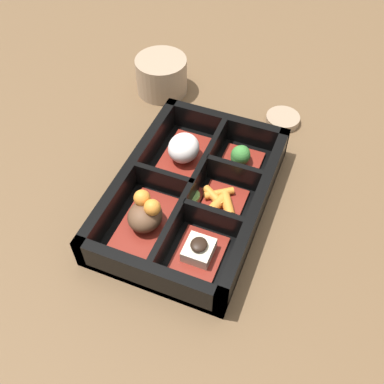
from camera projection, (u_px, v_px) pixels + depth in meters
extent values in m
plane|color=brown|center=(192.00, 204.00, 0.62)|extent=(3.00, 3.00, 0.00)
cube|color=black|center=(192.00, 201.00, 0.62)|extent=(0.29, 0.19, 0.01)
cube|color=black|center=(256.00, 212.00, 0.58)|extent=(0.29, 0.01, 0.05)
cube|color=black|center=(133.00, 174.00, 0.62)|extent=(0.29, 0.01, 0.05)
cube|color=black|center=(148.00, 276.00, 0.52)|extent=(0.01, 0.19, 0.05)
cube|color=black|center=(225.00, 128.00, 0.68)|extent=(0.01, 0.19, 0.05)
cube|color=black|center=(194.00, 193.00, 0.60)|extent=(0.26, 0.01, 0.05)
cube|color=black|center=(213.00, 221.00, 0.57)|extent=(0.01, 0.08, 0.05)
cube|color=black|center=(234.00, 176.00, 0.62)|extent=(0.01, 0.08, 0.05)
cube|color=black|center=(165.00, 184.00, 0.61)|extent=(0.01, 0.08, 0.05)
cube|color=maroon|center=(146.00, 225.00, 0.58)|extent=(0.11, 0.06, 0.01)
ellipsoid|color=brown|center=(145.00, 216.00, 0.57)|extent=(0.05, 0.04, 0.03)
sphere|color=orange|center=(152.00, 207.00, 0.55)|extent=(0.02, 0.02, 0.02)
sphere|color=orange|center=(142.00, 198.00, 0.56)|extent=(0.02, 0.02, 0.02)
cube|color=maroon|center=(184.00, 159.00, 0.66)|extent=(0.11, 0.06, 0.01)
ellipsoid|color=silver|center=(184.00, 148.00, 0.64)|extent=(0.05, 0.04, 0.04)
cube|color=maroon|center=(199.00, 255.00, 0.55)|extent=(0.07, 0.06, 0.01)
cube|color=beige|center=(199.00, 250.00, 0.54)|extent=(0.04, 0.03, 0.02)
ellipsoid|color=black|center=(199.00, 245.00, 0.53)|extent=(0.02, 0.02, 0.01)
cube|color=maroon|center=(222.00, 203.00, 0.60)|extent=(0.06, 0.06, 0.01)
cylinder|color=orange|center=(214.00, 197.00, 0.60)|extent=(0.03, 0.04, 0.01)
cylinder|color=orange|center=(228.00, 202.00, 0.59)|extent=(0.04, 0.03, 0.01)
cylinder|color=orange|center=(215.00, 206.00, 0.59)|extent=(0.04, 0.02, 0.01)
cylinder|color=orange|center=(219.00, 193.00, 0.61)|extent=(0.03, 0.04, 0.01)
cube|color=maroon|center=(241.00, 162.00, 0.65)|extent=(0.06, 0.06, 0.01)
sphere|color=#387A33|center=(241.00, 155.00, 0.64)|extent=(0.03, 0.03, 0.03)
sphere|color=#387A33|center=(241.00, 157.00, 0.64)|extent=(0.02, 0.02, 0.02)
sphere|color=#387A33|center=(242.00, 154.00, 0.64)|extent=(0.02, 0.02, 0.02)
sphere|color=#387A33|center=(238.00, 158.00, 0.64)|extent=(0.02, 0.02, 0.02)
cube|color=maroon|center=(193.00, 201.00, 0.61)|extent=(0.04, 0.03, 0.01)
cylinder|color=#75A84C|center=(195.00, 195.00, 0.61)|extent=(0.02, 0.02, 0.00)
cylinder|color=#75A84C|center=(188.00, 200.00, 0.60)|extent=(0.02, 0.02, 0.01)
cylinder|color=#75A84C|center=(193.00, 196.00, 0.60)|extent=(0.02, 0.02, 0.01)
cylinder|color=gray|center=(162.00, 75.00, 0.76)|extent=(0.09, 0.09, 0.06)
cylinder|color=#597A38|center=(161.00, 62.00, 0.74)|extent=(0.07, 0.07, 0.01)
cylinder|color=gray|center=(283.00, 119.00, 0.72)|extent=(0.05, 0.05, 0.01)
cylinder|color=black|center=(283.00, 117.00, 0.72)|extent=(0.04, 0.04, 0.00)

